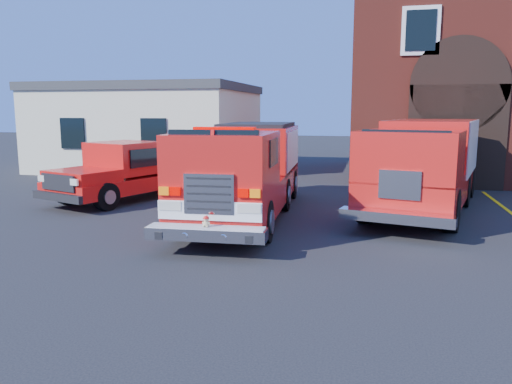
% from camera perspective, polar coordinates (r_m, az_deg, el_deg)
% --- Properties ---
extents(ground, '(100.00, 100.00, 0.00)m').
position_cam_1_polar(ground, '(12.08, 1.30, -5.20)').
color(ground, black).
rests_on(ground, ground).
extents(parking_stripe_far, '(0.12, 3.00, 0.01)m').
position_cam_1_polar(parking_stripe_far, '(19.13, 25.37, -0.69)').
color(parking_stripe_far, yellow).
rests_on(parking_stripe_far, ground).
extents(side_building, '(10.20, 8.20, 4.35)m').
position_cam_1_polar(side_building, '(26.98, -11.93, 7.35)').
color(side_building, beige).
rests_on(side_building, ground).
extents(fire_engine, '(2.87, 8.71, 2.65)m').
position_cam_1_polar(fire_engine, '(14.33, -1.12, 2.67)').
color(fire_engine, black).
rests_on(fire_engine, ground).
extents(pickup_truck, '(4.06, 6.41, 1.98)m').
position_cam_1_polar(pickup_truck, '(17.77, -14.02, 2.26)').
color(pickup_truck, black).
rests_on(pickup_truck, ground).
extents(secondary_truck, '(4.45, 8.73, 2.71)m').
position_cam_1_polar(secondary_truck, '(16.22, 18.80, 3.33)').
color(secondary_truck, black).
rests_on(secondary_truck, ground).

